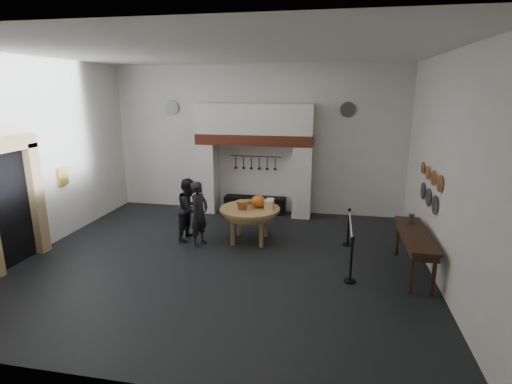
% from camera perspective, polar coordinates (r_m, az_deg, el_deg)
% --- Properties ---
extents(floor, '(9.00, 8.00, 0.02)m').
position_cam_1_polar(floor, '(9.22, -4.74, -9.72)').
color(floor, black).
rests_on(floor, ground).
extents(ceiling, '(9.00, 8.00, 0.02)m').
position_cam_1_polar(ceiling, '(8.44, -5.41, 19.37)').
color(ceiling, silver).
rests_on(ceiling, wall_back).
extents(wall_back, '(9.00, 0.02, 4.50)m').
position_cam_1_polar(wall_back, '(12.40, 0.07, 7.45)').
color(wall_back, silver).
rests_on(wall_back, floor).
extents(wall_front, '(9.00, 0.02, 4.50)m').
position_cam_1_polar(wall_front, '(4.95, -17.91, -4.22)').
color(wall_front, silver).
rests_on(wall_front, floor).
extents(wall_left, '(0.02, 8.00, 4.50)m').
position_cam_1_polar(wall_left, '(10.70, -28.98, 4.49)').
color(wall_left, silver).
rests_on(wall_left, floor).
extents(wall_right, '(0.02, 8.00, 4.50)m').
position_cam_1_polar(wall_right, '(8.50, 25.58, 2.73)').
color(wall_right, silver).
rests_on(wall_right, floor).
extents(chimney_pier_left, '(0.55, 0.70, 2.15)m').
position_cam_1_polar(chimney_pier_left, '(12.63, -6.82, 2.06)').
color(chimney_pier_left, silver).
rests_on(chimney_pier_left, floor).
extents(chimney_pier_right, '(0.55, 0.70, 2.15)m').
position_cam_1_polar(chimney_pier_right, '(12.07, 6.65, 1.49)').
color(chimney_pier_right, silver).
rests_on(chimney_pier_right, floor).
extents(hearth_brick_band, '(3.50, 0.72, 0.32)m').
position_cam_1_polar(hearth_brick_band, '(12.05, -0.25, 7.53)').
color(hearth_brick_band, '#9E442B').
rests_on(hearth_brick_band, chimney_pier_left).
extents(chimney_hood, '(3.50, 0.70, 0.90)m').
position_cam_1_polar(chimney_hood, '(11.99, -0.25, 10.43)').
color(chimney_hood, silver).
rests_on(chimney_hood, hearth_brick_band).
extents(iron_range, '(1.90, 0.45, 0.50)m').
position_cam_1_polar(iron_range, '(12.54, -0.17, -1.82)').
color(iron_range, black).
rests_on(iron_range, floor).
extents(utensil_rail, '(1.60, 0.02, 0.02)m').
position_cam_1_polar(utensil_rail, '(12.39, 0.00, 5.11)').
color(utensil_rail, black).
rests_on(utensil_rail, wall_back).
extents(door_recess, '(0.04, 1.10, 2.50)m').
position_cam_1_polar(door_recess, '(10.14, -31.72, -2.13)').
color(door_recess, black).
rests_on(door_recess, floor).
extents(door_jamb_far, '(0.22, 0.30, 2.60)m').
position_cam_1_polar(door_jamb_far, '(10.58, -28.88, -0.87)').
color(door_jamb_far, tan).
rests_on(door_jamb_far, floor).
extents(door_lintel, '(0.22, 1.70, 0.30)m').
position_cam_1_polar(door_lintel, '(9.83, -32.41, 5.68)').
color(door_lintel, tan).
rests_on(door_lintel, door_jamb_near).
extents(wall_plaque, '(0.05, 0.34, 0.44)m').
position_cam_1_polar(wall_plaque, '(11.39, -25.86, 2.03)').
color(wall_plaque, gold).
rests_on(wall_plaque, wall_left).
extents(work_table, '(1.65, 1.65, 0.07)m').
position_cam_1_polar(work_table, '(10.05, -0.90, -2.48)').
color(work_table, tan).
rests_on(work_table, floor).
extents(pumpkin, '(0.36, 0.36, 0.31)m').
position_cam_1_polar(pumpkin, '(10.05, 0.33, -1.34)').
color(pumpkin, orange).
rests_on(pumpkin, work_table).
extents(cheese_block_big, '(0.22, 0.22, 0.24)m').
position_cam_1_polar(cheese_block_big, '(9.87, 1.88, -1.86)').
color(cheese_block_big, '#E4CB88').
rests_on(cheese_block_big, work_table).
extents(cheese_block_small, '(0.18, 0.18, 0.20)m').
position_cam_1_polar(cheese_block_small, '(10.16, 2.04, -1.50)').
color(cheese_block_small, '#FFDF98').
rests_on(cheese_block_small, work_table).
extents(wicker_basket, '(0.35, 0.35, 0.22)m').
position_cam_1_polar(wicker_basket, '(9.90, -1.93, -1.88)').
color(wicker_basket, '#A1683B').
rests_on(wicker_basket, work_table).
extents(bread_loaf, '(0.31, 0.18, 0.13)m').
position_cam_1_polar(bread_loaf, '(10.37, -1.05, -1.36)').
color(bread_loaf, olive).
rests_on(bread_loaf, work_table).
extents(visitor_near, '(0.53, 0.67, 1.62)m').
position_cam_1_polar(visitor_near, '(9.88, -8.10, -3.10)').
color(visitor_near, black).
rests_on(visitor_near, floor).
extents(visitor_far, '(0.71, 0.85, 1.59)m').
position_cam_1_polar(visitor_far, '(10.37, -9.47, -2.38)').
color(visitor_far, black).
rests_on(visitor_far, floor).
extents(side_table, '(0.55, 2.20, 0.06)m').
position_cam_1_polar(side_table, '(8.91, 21.87, -5.62)').
color(side_table, '#382114').
rests_on(side_table, floor).
extents(pewter_jug, '(0.12, 0.12, 0.22)m').
position_cam_1_polar(pewter_jug, '(9.43, 21.31, -3.58)').
color(pewter_jug, '#47464B').
rests_on(pewter_jug, side_table).
extents(copper_pan_a, '(0.03, 0.34, 0.34)m').
position_cam_1_polar(copper_pan_a, '(8.74, 24.80, 1.09)').
color(copper_pan_a, '#C6662D').
rests_on(copper_pan_a, wall_right).
extents(copper_pan_b, '(0.03, 0.32, 0.32)m').
position_cam_1_polar(copper_pan_b, '(9.26, 24.04, 1.87)').
color(copper_pan_b, '#C6662D').
rests_on(copper_pan_b, wall_right).
extents(copper_pan_c, '(0.03, 0.30, 0.30)m').
position_cam_1_polar(copper_pan_c, '(9.79, 23.35, 2.56)').
color(copper_pan_c, '#C6662D').
rests_on(copper_pan_c, wall_right).
extents(copper_pan_d, '(0.03, 0.28, 0.28)m').
position_cam_1_polar(copper_pan_d, '(10.32, 22.74, 3.18)').
color(copper_pan_d, '#C6662D').
rests_on(copper_pan_d, wall_right).
extents(pewter_plate_left, '(0.03, 0.40, 0.40)m').
position_cam_1_polar(pewter_plate_left, '(9.04, 24.18, -1.70)').
color(pewter_plate_left, '#4C4C51').
rests_on(pewter_plate_left, wall_right).
extents(pewter_plate_mid, '(0.03, 0.40, 0.40)m').
position_cam_1_polar(pewter_plate_mid, '(9.61, 23.41, -0.72)').
color(pewter_plate_mid, '#4C4C51').
rests_on(pewter_plate_mid, wall_right).
extents(pewter_plate_right, '(0.03, 0.40, 0.40)m').
position_cam_1_polar(pewter_plate_right, '(10.18, 22.73, 0.15)').
color(pewter_plate_right, '#4C4C51').
rests_on(pewter_plate_right, wall_right).
extents(pewter_plate_back_left, '(0.44, 0.03, 0.44)m').
position_cam_1_polar(pewter_plate_back_left, '(13.06, -11.92, 11.69)').
color(pewter_plate_back_left, '#4C4C51').
rests_on(pewter_plate_back_left, wall_back).
extents(pewter_plate_back_right, '(0.44, 0.03, 0.44)m').
position_cam_1_polar(pewter_plate_back_right, '(12.06, 13.00, 11.42)').
color(pewter_plate_back_right, '#4C4C51').
rests_on(pewter_plate_back_right, wall_back).
extents(barrier_post_near, '(0.05, 0.05, 0.90)m').
position_cam_1_polar(barrier_post_near, '(8.30, 13.45, -9.55)').
color(barrier_post_near, black).
rests_on(barrier_post_near, floor).
extents(barrier_post_far, '(0.05, 0.05, 0.90)m').
position_cam_1_polar(barrier_post_far, '(10.16, 13.06, -4.99)').
color(barrier_post_far, black).
rests_on(barrier_post_far, floor).
extents(barrier_rope, '(0.04, 2.00, 0.04)m').
position_cam_1_polar(barrier_rope, '(9.08, 13.38, -4.69)').
color(barrier_rope, silver).
rests_on(barrier_rope, barrier_post_near).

